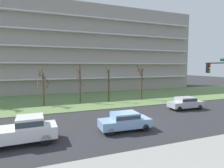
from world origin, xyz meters
The scene contains 11 objects.
ground centered at (0.00, 0.00, 0.00)m, with size 160.00×160.00×0.00m, color #2D2D30.
sidewalk_curb_near centered at (0.00, -8.00, 0.07)m, with size 80.00×4.00×0.15m, color #99968E.
grass_lawn_strip centered at (0.00, 14.00, 0.04)m, with size 80.00×16.00×0.08m, color #66844C.
apartment_building centered at (0.00, 27.45, 9.25)m, with size 54.01×11.87×18.51m.
tree_left centered at (-8.20, 11.17, 2.76)m, with size 1.70×1.69×5.56m.
tree_center centered at (-2.99, 11.65, 3.10)m, with size 1.09×1.31×5.88m.
tree_right centered at (1.26, 10.69, 2.66)m, with size 0.87×0.88×5.34m.
tree_far_right centered at (6.85, 10.38, 3.02)m, with size 1.52×1.58×5.78m.
pickup_white_near_left centered at (-9.95, -1.99, 1.02)m, with size 5.46×2.17×1.95m.
sedan_blue_center_left centered at (-1.84, -2.00, 0.87)m, with size 4.46×1.95×1.57m.
sedan_silver_center_right centered at (8.84, 2.50, 0.87)m, with size 4.50×2.06×1.57m.
Camera 1 is at (-8.46, -16.23, 5.50)m, focal length 29.94 mm.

